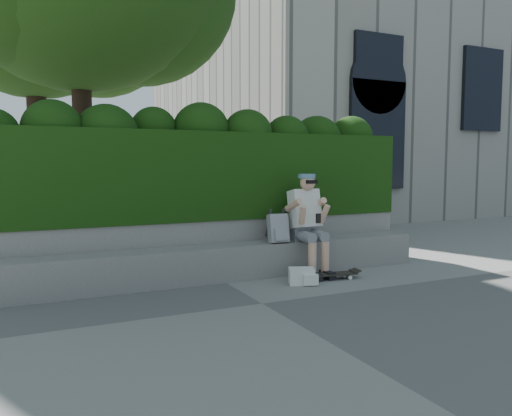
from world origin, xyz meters
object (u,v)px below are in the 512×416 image
backpack_ground (302,276)px  person (307,220)px  skateboard (329,275)px  backpack_plaid (278,228)px

backpack_ground → person: bearing=75.9°
person → skateboard: bearing=-79.3°
skateboard → backpack_ground: backpack_ground is taller
backpack_plaid → skateboard: bearing=-41.6°
person → backpack_plaid: size_ratio=3.56×
skateboard → backpack_plaid: (-0.49, 0.52, 0.58)m
person → backpack_ground: (-0.37, -0.49, -0.65)m
person → backpack_ground: size_ratio=4.39×
person → backpack_plaid: 0.43m
person → backpack_plaid: bearing=168.6°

